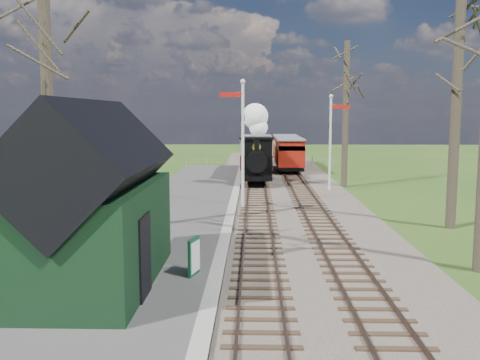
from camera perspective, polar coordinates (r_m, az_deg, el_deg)
The scene contains 18 objects.
distant_hills at distance 76.74m, azimuth 2.65°, elevation -8.62°, with size 114.40×48.00×22.02m.
ballast_bed at distance 31.83m, azimuth 4.13°, elevation -1.14°, with size 8.00×60.00×0.10m, color brown.
track_near at distance 31.79m, azimuth 1.79°, elevation -1.05°, with size 1.60×60.00×0.15m.
track_far at distance 31.91m, azimuth 6.46°, elevation -1.06°, with size 1.60×60.00×0.15m.
platform at distance 24.13m, azimuth -6.48°, elevation -3.72°, with size 5.00×44.00×0.20m, color #474442.
coping_strip at distance 23.92m, azimuth -1.01°, elevation -3.75°, with size 0.40×44.00×0.21m, color #B2AD9E.
station_shed at distance 14.28m, azimuth -15.36°, elevation -2.62°, with size 3.25×6.30×4.78m.
semaphore_near at distance 25.49m, azimuth 0.15°, elevation 4.89°, with size 1.22×0.24×6.22m.
semaphore_far at distance 31.81m, azimuth 9.74°, elevation 4.74°, with size 1.22×0.24×5.72m.
bare_trees at distance 19.63m, azimuth 5.95°, elevation 8.81°, with size 15.51×22.39×12.00m.
fence_line at distance 45.65m, azimuth 2.09°, elevation 2.01°, with size 12.60×0.08×1.00m.
locomotive at distance 34.05m, azimuth 1.76°, elevation 3.21°, with size 2.01×4.69×5.03m.
coach at distance 40.15m, azimuth 1.74°, elevation 2.92°, with size 2.35×8.04×2.47m.
red_carriage_a at distance 41.67m, azimuth 5.31°, elevation 2.81°, with size 2.07×5.11×2.17m.
red_carriage_b at distance 47.14m, azimuth 4.87°, elevation 3.31°, with size 2.07×5.11×2.17m.
sign_board at distance 14.86m, azimuth -4.92°, elevation -8.14°, with size 0.27×0.70×1.03m.
bench at distance 13.10m, azimuth -12.35°, elevation -10.97°, with size 0.52×1.49×0.83m.
person at distance 16.30m, azimuth -9.32°, elevation -6.45°, with size 0.45×0.30×1.24m, color black.
Camera 1 is at (-0.16, -9.46, 4.63)m, focal length 40.00 mm.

